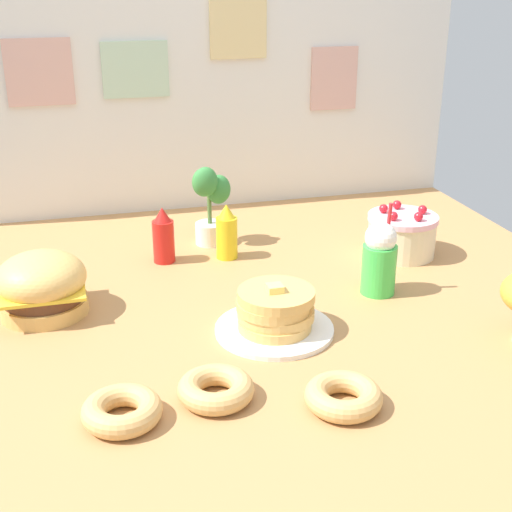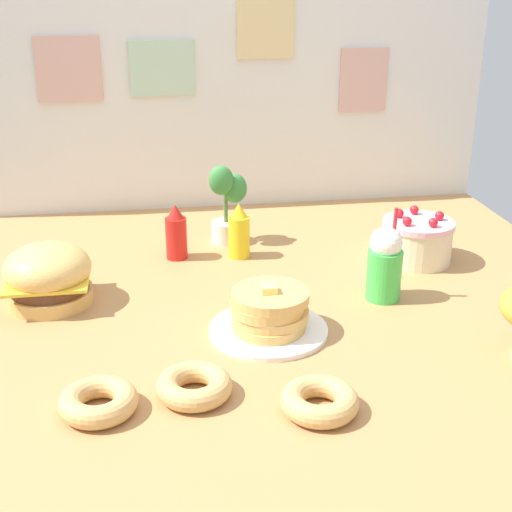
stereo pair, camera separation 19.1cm
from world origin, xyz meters
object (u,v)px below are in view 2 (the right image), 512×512
pancake_stack (269,315)px  donut_vanilla (319,400)px  donut_chocolate (194,385)px  ketchup_bottle (176,233)px  burger (48,276)px  cream_soda_cup (385,264)px  donut_pink_glaze (98,401)px  potted_plant (226,201)px  mustard_bottle (239,232)px  layer_cake (417,240)px

pancake_stack → donut_vanilla: pancake_stack is taller
pancake_stack → donut_chocolate: 0.34m
ketchup_bottle → donut_vanilla: ketchup_bottle is taller
pancake_stack → donut_chocolate: pancake_stack is taller
burger → cream_soda_cup: bearing=-7.2°
burger → donut_pink_glaze: burger is taller
cream_soda_cup → potted_plant: 0.64m
mustard_bottle → potted_plant: (-0.03, 0.14, 0.06)m
pancake_stack → mustard_bottle: bearing=90.6°
burger → ketchup_bottle: bearing=37.0°
pancake_stack → donut_vanilla: (0.05, -0.36, -0.02)m
layer_cake → donut_chocolate: layer_cake is taller
pancake_stack → layer_cake: (0.55, 0.40, 0.02)m
mustard_bottle → donut_pink_glaze: mustard_bottle is taller
burger → pancake_stack: size_ratio=0.78×
cream_soda_cup → potted_plant: bearing=127.0°
layer_cake → donut_vanilla: layer_cake is taller
burger → donut_vanilla: (0.62, -0.63, -0.06)m
cream_soda_cup → burger: bearing=172.8°
burger → mustard_bottle: (0.57, 0.26, 0.00)m
pancake_stack → ketchup_bottle: ketchup_bottle is taller
cream_soda_cup → donut_vanilla: size_ratio=1.61×
layer_cake → donut_chocolate: size_ratio=1.34×
layer_cake → donut_chocolate: 1.01m
cream_soda_cup → pancake_stack: bearing=-157.1°
ketchup_bottle → donut_chocolate: size_ratio=1.08×
donut_chocolate → potted_plant: bearing=78.9°
pancake_stack → layer_cake: bearing=36.1°
ketchup_bottle → donut_pink_glaze: ketchup_bottle is taller
layer_cake → donut_vanilla: bearing=-123.4°
layer_cake → ketchup_bottle: size_ratio=1.25×
burger → mustard_bottle: mustard_bottle is taller
layer_cake → ketchup_bottle: (-0.76, 0.14, 0.01)m
burger → donut_vanilla: size_ratio=1.43×
ketchup_bottle → layer_cake: bearing=-10.8°
ketchup_bottle → donut_vanilla: (0.25, -0.91, -0.06)m
pancake_stack → donut_pink_glaze: (-0.42, -0.29, -0.02)m
burger → donut_vanilla: burger is taller
donut_pink_glaze → donut_vanilla: size_ratio=1.00×
donut_pink_glaze → mustard_bottle: bearing=63.3°
donut_chocolate → ketchup_bottle: bearing=89.6°
layer_cake → cream_soda_cup: bearing=-127.8°
layer_cake → mustard_bottle: size_ratio=1.25×
pancake_stack → donut_vanilla: 0.37m
layer_cake → burger: bearing=-173.3°
ketchup_bottle → mustard_bottle: bearing=-5.9°
burger → ketchup_bottle: ketchup_bottle is taller
donut_pink_glaze → donut_vanilla: 0.47m
burger → layer_cake: (1.12, 0.13, -0.01)m
mustard_bottle → donut_vanilla: (0.05, -0.89, -0.06)m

